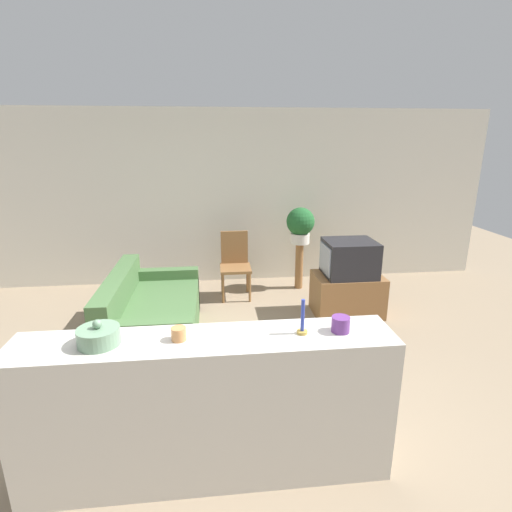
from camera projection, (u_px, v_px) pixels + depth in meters
name	position (u px, v px, depth m)	size (l,w,h in m)	color
ground_plane	(211.00, 417.00, 3.36)	(14.00, 14.00, 0.00)	gray
wall_back	(208.00, 198.00, 6.25)	(9.00, 0.06, 2.70)	silver
couch	(151.00, 317.00, 4.58)	(0.96, 1.73, 0.80)	#476B3D
tv_stand	(347.00, 294.00, 5.28)	(0.88, 0.59, 0.54)	olive
television	(349.00, 258.00, 5.13)	(0.65, 0.56, 0.46)	#232328
wooden_chair	(235.00, 262.00, 5.83)	(0.44, 0.44, 0.95)	olive
plant_stand	(299.00, 266.00, 6.17)	(0.12, 0.12, 0.72)	olive
potted_plant	(300.00, 224.00, 5.99)	(0.42, 0.42, 0.55)	white
foreground_counter	(208.00, 408.00, 2.68)	(2.46, 0.44, 1.04)	beige
decorative_bowl	(99.00, 336.00, 2.45)	(0.26, 0.26, 0.16)	gray
candle_jar	(179.00, 334.00, 2.50)	(0.09, 0.09, 0.08)	#C6844C
candlestick	(302.00, 323.00, 2.57)	(0.07, 0.07, 0.24)	#B7933D
coffee_tin	(341.00, 324.00, 2.61)	(0.12, 0.12, 0.10)	#66337F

